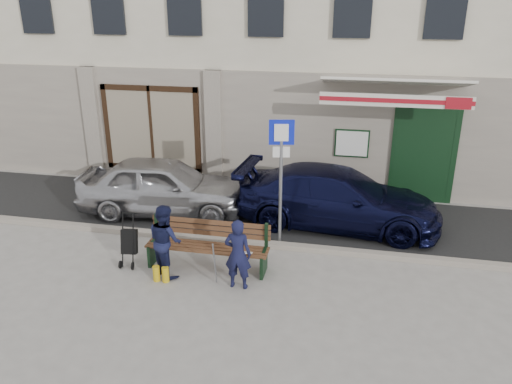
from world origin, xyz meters
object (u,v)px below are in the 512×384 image
(bench, at_px, (205,246))
(woman, at_px, (165,240))
(parking_sign, at_px, (281,163))
(stroller, at_px, (129,243))
(car_silver, at_px, (163,186))
(car_navy, at_px, (338,198))
(man, at_px, (238,254))

(bench, height_order, woman, woman)
(bench, distance_m, woman, 0.79)
(parking_sign, relative_size, woman, 1.93)
(bench, xyz_separation_m, woman, (-0.65, -0.37, 0.25))
(bench, height_order, stroller, stroller)
(woman, bearing_deg, stroller, 26.71)
(car_silver, distance_m, car_navy, 4.20)
(parking_sign, bearing_deg, woman, -151.04)
(car_silver, bearing_deg, woman, -163.96)
(man, bearing_deg, bench, -34.75)
(parking_sign, height_order, stroller, parking_sign)
(bench, relative_size, woman, 1.69)
(car_navy, distance_m, bench, 3.50)
(man, bearing_deg, parking_sign, -103.90)
(car_navy, xyz_separation_m, parking_sign, (-1.14, -1.27, 1.16))
(man, bearing_deg, car_silver, -48.28)
(woman, bearing_deg, man, -147.57)
(car_navy, relative_size, parking_sign, 1.70)
(car_silver, distance_m, stroller, 2.60)
(parking_sign, height_order, woman, parking_sign)
(parking_sign, distance_m, woman, 2.76)
(car_silver, distance_m, woman, 3.00)
(car_navy, xyz_separation_m, bench, (-2.41, -2.53, -0.22))
(car_navy, bearing_deg, woman, 138.00)
(car_navy, distance_m, woman, 4.22)
(bench, distance_m, man, 1.00)
(parking_sign, bearing_deg, car_navy, 36.81)
(woman, bearing_deg, car_navy, -96.50)
(man, bearing_deg, stroller, -9.10)
(man, xyz_separation_m, stroller, (-2.30, 0.39, -0.21))
(car_silver, height_order, man, car_silver)
(car_silver, relative_size, stroller, 3.88)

